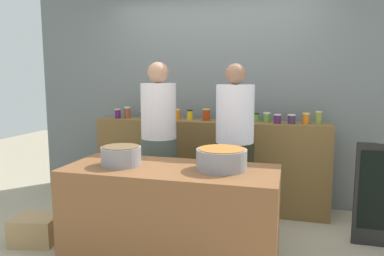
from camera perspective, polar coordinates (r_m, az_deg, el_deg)
The scene contains 26 objects.
ground at distance 3.47m, azimuth -1.60°, elevation -18.26°, with size 12.00×12.00×0.00m, color tan.
storefront_wall at distance 4.52m, azimuth 3.71°, elevation 7.55°, with size 4.80×0.12×3.00m, color slate.
display_shelf at distance 4.30m, azimuth 2.65°, elevation -5.70°, with size 2.70×0.36×1.03m, color brown.
prep_table at distance 3.04m, azimuth -3.32°, elevation -13.72°, with size 1.70×0.70×0.82m, color brown.
preserve_jar_0 at distance 4.53m, azimuth -11.55°, elevation 2.23°, with size 0.07×0.07×0.12m.
preserve_jar_1 at distance 4.51m, azimuth -10.08°, elevation 2.40°, with size 0.08×0.08×0.14m.
preserve_jar_2 at distance 4.46m, azimuth -7.60°, elevation 2.12°, with size 0.08×0.08×0.10m.
preserve_jar_3 at distance 4.32m, azimuth -6.03°, elevation 2.19°, with size 0.07×0.07×0.13m.
preserve_jar_4 at distance 4.31m, azimuth -2.33°, elevation 2.17°, with size 0.07×0.07×0.13m.
preserve_jar_5 at distance 4.29m, azimuth -0.35°, elevation 2.10°, with size 0.07×0.07×0.12m.
preserve_jar_6 at distance 4.22m, azimuth 2.25°, elevation 2.11°, with size 0.09×0.09×0.13m.
preserve_jar_7 at distance 4.19m, azimuth 4.87°, elevation 2.07°, with size 0.09×0.09×0.14m.
preserve_jar_8 at distance 4.16m, azimuth 6.70°, elevation 1.94°, with size 0.07×0.07×0.13m.
preserve_jar_9 at distance 4.12m, azimuth 8.31°, elevation 1.85°, with size 0.07×0.07×0.13m.
preserve_jar_10 at distance 4.16m, azimuth 9.95°, elevation 1.65°, with size 0.08×0.08×0.10m.
preserve_jar_11 at distance 4.16m, azimuth 11.66°, elevation 1.67°, with size 0.08×0.08×0.11m.
preserve_jar_12 at distance 4.05m, azimuth 13.20°, elevation 1.41°, with size 0.08×0.08×0.10m.
preserve_jar_13 at distance 4.07m, azimuth 15.31°, elevation 1.37°, with size 0.08×0.08×0.10m.
preserve_jar_14 at distance 4.10m, azimuth 17.42°, elevation 1.47°, with size 0.08×0.08×0.12m.
preserve_jar_15 at distance 4.12m, azimuth 19.20°, elevation 1.54°, with size 0.07×0.07×0.14m.
cooking_pot_left at distance 3.03m, azimuth -11.03°, elevation -4.29°, with size 0.32×0.32×0.16m.
cooking_pot_center at distance 2.85m, azimuth 4.64°, elevation -4.86°, with size 0.40×0.40×0.16m.
cook_with_tongs at distance 3.78m, azimuth -5.17°, elevation -3.82°, with size 0.37×0.37×1.68m.
cook_in_cap at distance 3.58m, azimuth 6.64°, elevation -4.72°, with size 0.38×0.38×1.66m.
bread_crate at distance 3.81m, azimuth -23.31°, elevation -14.40°, with size 0.40×0.31×0.25m, color tan.
chalkboard_sign at distance 3.73m, azimuth 27.59°, elevation -9.30°, with size 0.46×0.05×0.95m.
Camera 1 is at (0.91, -2.98, 1.54)m, focal length 34.07 mm.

